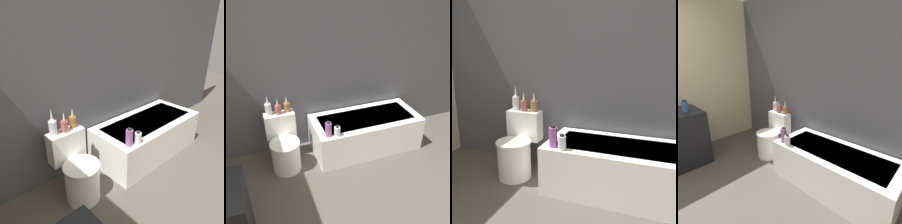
# 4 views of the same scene
# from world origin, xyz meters

# --- Properties ---
(wall_back_tiled) EXTENTS (6.40, 0.06, 2.60)m
(wall_back_tiled) POSITION_xyz_m (0.00, 2.31, 1.30)
(wall_back_tiled) COLOR #4C4C51
(wall_back_tiled) RESTS_ON ground_plane
(bathtub) EXTENTS (1.50, 0.70, 0.49)m
(bathtub) POSITION_xyz_m (0.79, 1.91, 0.25)
(bathtub) COLOR white
(bathtub) RESTS_ON ground
(toilet) EXTENTS (0.39, 0.53, 0.70)m
(toilet) POSITION_xyz_m (-0.37, 1.88, 0.30)
(toilet) COLOR white
(toilet) RESTS_ON ground
(vanity_counter) EXTENTS (0.70, 0.56, 0.82)m
(vanity_counter) POSITION_xyz_m (-1.19, 0.80, 0.41)
(vanity_counter) COLOR black
(vanity_counter) RESTS_ON ground
(soap_bottle_glass) EXTENTS (0.09, 0.09, 0.17)m
(soap_bottle_glass) POSITION_xyz_m (-1.11, 0.88, 0.90)
(soap_bottle_glass) COLOR #335999
(soap_bottle_glass) RESTS_ON vanity_counter
(vase_gold) EXTENTS (0.08, 0.08, 0.28)m
(vase_gold) POSITION_xyz_m (-0.49, 2.09, 0.79)
(vase_gold) COLOR silver
(vase_gold) RESTS_ON toilet
(vase_silver) EXTENTS (0.08, 0.08, 0.22)m
(vase_silver) POSITION_xyz_m (-0.37, 2.06, 0.77)
(vase_silver) COLOR #994C47
(vase_silver) RESTS_ON toilet
(vase_bronze) EXTENTS (0.08, 0.08, 0.22)m
(vase_bronze) POSITION_xyz_m (-0.26, 2.09, 0.77)
(vase_bronze) COLOR olive
(vase_bronze) RESTS_ON toilet
(shampoo_bottle_tall) EXTENTS (0.08, 0.08, 0.21)m
(shampoo_bottle_tall) POSITION_xyz_m (0.16, 1.66, 0.59)
(shampoo_bottle_tall) COLOR #8C4C8C
(shampoo_bottle_tall) RESTS_ON bathtub
(shampoo_bottle_short) EXTENTS (0.07, 0.07, 0.15)m
(shampoo_bottle_short) POSITION_xyz_m (0.26, 1.62, 0.56)
(shampoo_bottle_short) COLOR silver
(shampoo_bottle_short) RESTS_ON bathtub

